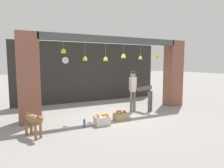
{
  "coord_description": "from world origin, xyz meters",
  "views": [
    {
      "loc": [
        -3.63,
        -6.86,
        2.04
      ],
      "look_at": [
        0.0,
        0.43,
        1.15
      ],
      "focal_mm": 32.0,
      "sensor_mm": 36.0,
      "label": 1
    }
  ],
  "objects": [
    {
      "name": "worker_stooping",
      "position": [
        1.33,
        -0.04,
        0.75
      ],
      "size": [
        0.46,
        0.84,
        1.13
      ],
      "rotation": [
        0.0,
        0.0,
        0.35
      ],
      "color": "#56565B",
      "rests_on": "ground_plane"
    },
    {
      "name": "storefront_awning",
      "position": [
        -0.0,
        0.12,
        2.86
      ],
      "size": [
        5.76,
        0.26,
        0.96
      ],
      "color": "#4C4C51"
    },
    {
      "name": "fruit_crate_oranges",
      "position": [
        -1.1,
        -1.05,
        0.17
      ],
      "size": [
        0.49,
        0.33,
        0.38
      ],
      "color": "silver",
      "rests_on": "ground_plane"
    },
    {
      "name": "dog",
      "position": [
        -3.19,
        -1.19,
        0.47
      ],
      "size": [
        0.51,
        0.85,
        0.69
      ],
      "rotation": [
        0.0,
        0.0,
        -1.13
      ],
      "color": "olive",
      "rests_on": "ground_plane"
    },
    {
      "name": "shop_pillar_left",
      "position": [
        -3.18,
        0.3,
        1.51
      ],
      "size": [
        0.7,
        0.6,
        3.02
      ],
      "primitive_type": "cube",
      "color": "brown",
      "rests_on": "ground_plane"
    },
    {
      "name": "shop_back_wall",
      "position": [
        0.0,
        2.94,
        1.51
      ],
      "size": [
        7.66,
        0.12,
        3.02
      ],
      "primitive_type": "cube",
      "color": "#2D2B28",
      "rests_on": "ground_plane"
    },
    {
      "name": "fruit_crate_apples",
      "position": [
        -0.27,
        -0.82,
        0.14
      ],
      "size": [
        0.51,
        0.33,
        0.34
      ],
      "color": "tan",
      "rests_on": "ground_plane"
    },
    {
      "name": "water_bottle",
      "position": [
        -1.69,
        -1.0,
        0.12
      ],
      "size": [
        0.07,
        0.07,
        0.26
      ],
      "color": "#2D60AD",
      "rests_on": "ground_plane"
    },
    {
      "name": "shop_pillar_right",
      "position": [
        3.18,
        0.3,
        1.51
      ],
      "size": [
        0.7,
        0.6,
        3.02
      ],
      "primitive_type": "cube",
      "color": "brown",
      "rests_on": "ground_plane"
    },
    {
      "name": "ground_plane",
      "position": [
        0.0,
        0.0,
        0.0
      ],
      "size": [
        60.0,
        60.0,
        0.0
      ],
      "primitive_type": "plane",
      "color": "gray"
    },
    {
      "name": "shopkeeper",
      "position": [
        0.8,
        0.09,
        0.98
      ],
      "size": [
        0.34,
        0.28,
        1.67
      ],
      "rotation": [
        0.0,
        0.0,
        2.99
      ],
      "color": "#6B665B",
      "rests_on": "ground_plane"
    },
    {
      "name": "wall_clock",
      "position": [
        -1.32,
        2.87,
        2.13
      ],
      "size": [
        0.34,
        0.03,
        0.34
      ],
      "color": "black"
    }
  ]
}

